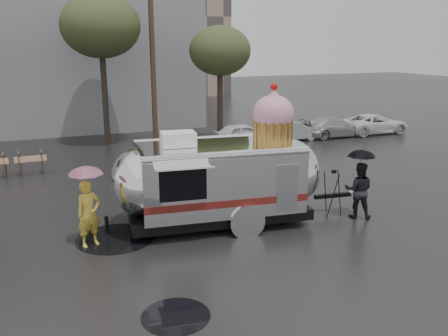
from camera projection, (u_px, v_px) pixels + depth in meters
name	position (u px, v px, depth m)	size (l,w,h in m)	color
ground	(192.00, 248.00, 13.23)	(120.00, 120.00, 0.00)	black
puddles	(178.00, 232.00, 14.35)	(10.05, 9.80, 0.01)	black
grey_building	(20.00, 27.00, 31.56)	(22.00, 12.00, 13.00)	slate
utility_pole	(153.00, 60.00, 25.47)	(1.60, 0.28, 9.00)	#473323
tree_mid	(100.00, 27.00, 25.01)	(4.20, 4.20, 8.03)	#382D26
tree_right	(220.00, 51.00, 25.73)	(3.36, 3.36, 6.42)	#382D26
parked_cars	(317.00, 126.00, 28.06)	(13.20, 1.90, 1.50)	silver
airstream_trailer	(221.00, 175.00, 14.75)	(8.23, 3.42, 4.46)	silver
person_left	(89.00, 214.00, 13.21)	(0.68, 0.46, 1.90)	gold
umbrella_pink	(86.00, 179.00, 12.95)	(1.18, 1.18, 2.35)	pink
person_right	(359.00, 190.00, 15.35)	(0.89, 0.49, 1.86)	black
umbrella_black	(361.00, 160.00, 15.10)	(1.10, 1.10, 2.30)	black
tripod	(333.00, 188.00, 15.56)	(0.57, 0.64, 1.56)	black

